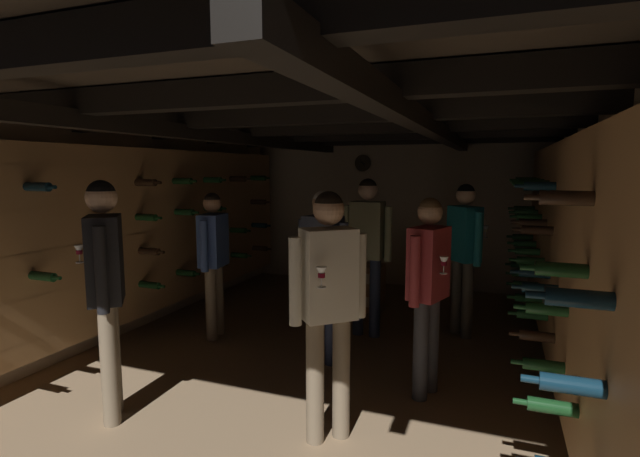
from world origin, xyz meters
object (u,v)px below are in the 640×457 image
at_px(wine_crate_stack, 363,287).
at_px(display_bottle, 356,254).
at_px(person_guest_near_right, 328,292).
at_px(person_guest_mid_right, 428,278).
at_px(person_guest_rear_center, 367,241).
at_px(person_host_center, 323,260).
at_px(person_guest_mid_left, 213,252).
at_px(person_guest_near_left, 106,276).
at_px(person_guest_far_right, 464,245).

relative_size(wine_crate_stack, display_bottle, 1.71).
relative_size(display_bottle, person_guest_near_right, 0.21).
bearing_deg(person_guest_mid_right, wine_crate_stack, 117.83).
xyz_separation_m(person_guest_mid_right, person_guest_rear_center, (-0.81, 1.17, 0.09)).
distance_m(wine_crate_stack, person_host_center, 1.91).
distance_m(person_guest_mid_right, person_guest_rear_center, 1.43).
height_order(person_guest_mid_left, person_guest_mid_right, person_guest_mid_right).
xyz_separation_m(wine_crate_stack, person_guest_near_right, (0.58, -2.98, 0.73)).
height_order(person_guest_near_right, person_guest_near_left, person_guest_near_left).
relative_size(display_bottle, person_guest_far_right, 0.21).
xyz_separation_m(person_guest_mid_right, person_guest_near_right, (-0.53, -0.88, 0.06)).
bearing_deg(person_guest_mid_left, person_guest_far_right, 21.81).
bearing_deg(wine_crate_stack, person_guest_rear_center, -72.40).
distance_m(wine_crate_stack, display_bottle, 0.45).
distance_m(person_host_center, person_guest_far_right, 1.70).
relative_size(person_guest_mid_left, person_guest_far_right, 0.95).
bearing_deg(wine_crate_stack, person_guest_mid_left, -128.59).
relative_size(wine_crate_stack, person_guest_mid_right, 0.37).
bearing_deg(person_guest_near_left, display_bottle, 74.33).
distance_m(display_bottle, person_host_center, 1.77).
height_order(wine_crate_stack, person_guest_near_left, person_guest_near_left).
bearing_deg(display_bottle, person_guest_mid_left, -127.24).
xyz_separation_m(display_bottle, person_guest_near_left, (-0.91, -3.24, 0.34)).
relative_size(person_guest_far_right, person_guest_rear_center, 0.97).
bearing_deg(person_guest_far_right, person_guest_rear_center, -158.71).
bearing_deg(person_guest_near_right, person_guest_far_right, 74.11).
bearing_deg(display_bottle, wine_crate_stack, 24.09).
bearing_deg(person_guest_mid_left, person_guest_mid_right, -13.05).
bearing_deg(person_guest_mid_right, person_guest_far_right, 83.91).
bearing_deg(person_guest_rear_center, person_guest_near_right, -81.99).
bearing_deg(person_host_center, person_guest_mid_right, -17.56).
relative_size(person_host_center, person_guest_mid_left, 1.03).
distance_m(display_bottle, person_guest_near_left, 3.38).
distance_m(person_guest_mid_left, person_guest_mid_right, 2.41).
relative_size(display_bottle, person_host_center, 0.21).
xyz_separation_m(display_bottle, person_guest_rear_center, (0.38, -0.89, 0.32)).
bearing_deg(person_guest_near_right, wine_crate_stack, 101.08).
bearing_deg(person_guest_rear_center, wine_crate_stack, 107.60).
bearing_deg(person_guest_far_right, person_guest_near_left, -129.75).
relative_size(person_host_center, person_guest_rear_center, 0.94).
distance_m(display_bottle, person_guest_far_right, 1.48).
bearing_deg(person_host_center, wine_crate_stack, 93.05).
xyz_separation_m(person_host_center, person_guest_near_left, (-1.09, -1.50, 0.09)).
relative_size(wine_crate_stack, person_guest_rear_center, 0.35).
bearing_deg(person_guest_near_right, display_bottle, 102.89).
xyz_separation_m(wine_crate_stack, display_bottle, (-0.09, -0.04, 0.44)).
distance_m(person_host_center, person_guest_mid_left, 1.36).
relative_size(wine_crate_stack, person_guest_near_right, 0.36).
xyz_separation_m(person_guest_mid_left, person_guest_near_left, (0.24, -1.73, 0.13)).
height_order(display_bottle, person_host_center, person_host_center).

